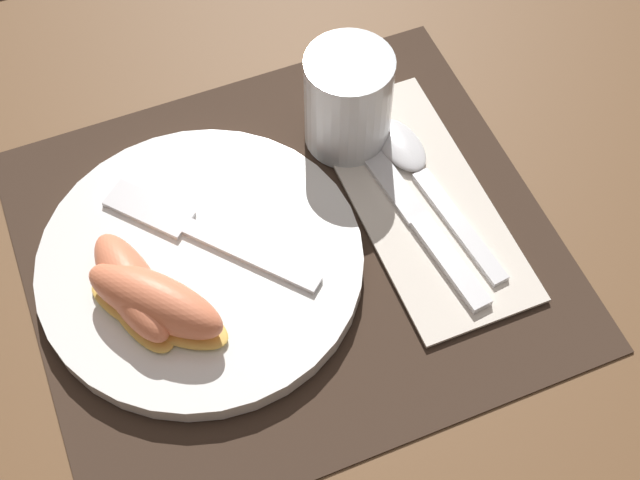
{
  "coord_description": "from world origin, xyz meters",
  "views": [
    {
      "loc": [
        -0.12,
        -0.35,
        0.6
      ],
      "look_at": [
        0.02,
        -0.02,
        0.02
      ],
      "focal_mm": 50.0,
      "sensor_mm": 36.0,
      "label": 1
    }
  ],
  "objects_px": {
    "knife": "(408,205)",
    "citrus_wedge_1": "(156,303)",
    "citrus_wedge_0": "(133,289)",
    "plate": "(201,263)",
    "spoon": "(415,166)",
    "juice_glass": "(348,105)",
    "fork": "(195,230)"
  },
  "relations": [
    {
      "from": "knife",
      "to": "citrus_wedge_1",
      "type": "distance_m",
      "value": 0.22
    },
    {
      "from": "citrus_wedge_0",
      "to": "citrus_wedge_1",
      "type": "height_order",
      "value": "citrus_wedge_1"
    },
    {
      "from": "citrus_wedge_1",
      "to": "plate",
      "type": "bearing_deg",
      "value": 40.04
    },
    {
      "from": "knife",
      "to": "spoon",
      "type": "relative_size",
      "value": 1.25
    },
    {
      "from": "juice_glass",
      "to": "fork",
      "type": "bearing_deg",
      "value": -159.99
    },
    {
      "from": "plate",
      "to": "juice_glass",
      "type": "bearing_deg",
      "value": 26.77
    },
    {
      "from": "fork",
      "to": "citrus_wedge_0",
      "type": "bearing_deg",
      "value": -145.72
    },
    {
      "from": "juice_glass",
      "to": "plate",
      "type": "bearing_deg",
      "value": -153.23
    },
    {
      "from": "plate",
      "to": "citrus_wedge_0",
      "type": "distance_m",
      "value": 0.06
    },
    {
      "from": "plate",
      "to": "fork",
      "type": "bearing_deg",
      "value": 79.26
    },
    {
      "from": "juice_glass",
      "to": "knife",
      "type": "xyz_separation_m",
      "value": [
        0.02,
        -0.09,
        -0.03
      ]
    },
    {
      "from": "juice_glass",
      "to": "citrus_wedge_0",
      "type": "height_order",
      "value": "juice_glass"
    },
    {
      "from": "plate",
      "to": "fork",
      "type": "distance_m",
      "value": 0.03
    },
    {
      "from": "juice_glass",
      "to": "citrus_wedge_1",
      "type": "bearing_deg",
      "value": -150.06
    },
    {
      "from": "juice_glass",
      "to": "fork",
      "type": "distance_m",
      "value": 0.16
    },
    {
      "from": "juice_glass",
      "to": "spoon",
      "type": "relative_size",
      "value": 0.5
    },
    {
      "from": "plate",
      "to": "spoon",
      "type": "distance_m",
      "value": 0.19
    },
    {
      "from": "plate",
      "to": "juice_glass",
      "type": "distance_m",
      "value": 0.18
    },
    {
      "from": "fork",
      "to": "citrus_wedge_1",
      "type": "bearing_deg",
      "value": -128.38
    },
    {
      "from": "spoon",
      "to": "fork",
      "type": "distance_m",
      "value": 0.19
    },
    {
      "from": "fork",
      "to": "citrus_wedge_0",
      "type": "height_order",
      "value": "citrus_wedge_0"
    },
    {
      "from": "juice_glass",
      "to": "citrus_wedge_1",
      "type": "xyz_separation_m",
      "value": [
        -0.2,
        -0.11,
        -0.01
      ]
    },
    {
      "from": "fork",
      "to": "citrus_wedge_1",
      "type": "distance_m",
      "value": 0.08
    },
    {
      "from": "citrus_wedge_0",
      "to": "juice_glass",
      "type": "bearing_deg",
      "value": 24.38
    },
    {
      "from": "knife",
      "to": "plate",
      "type": "bearing_deg",
      "value": 176.64
    },
    {
      "from": "plate",
      "to": "spoon",
      "type": "bearing_deg",
      "value": 6.71
    },
    {
      "from": "spoon",
      "to": "citrus_wedge_1",
      "type": "distance_m",
      "value": 0.24
    },
    {
      "from": "fork",
      "to": "citrus_wedge_1",
      "type": "height_order",
      "value": "citrus_wedge_1"
    },
    {
      "from": "plate",
      "to": "spoon",
      "type": "relative_size",
      "value": 1.39
    },
    {
      "from": "juice_glass",
      "to": "spoon",
      "type": "bearing_deg",
      "value": -55.84
    },
    {
      "from": "knife",
      "to": "citrus_wedge_1",
      "type": "xyz_separation_m",
      "value": [
        -0.21,
        -0.03,
        0.03
      ]
    },
    {
      "from": "plate",
      "to": "juice_glass",
      "type": "xyz_separation_m",
      "value": [
        0.15,
        0.08,
        0.03
      ]
    }
  ]
}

